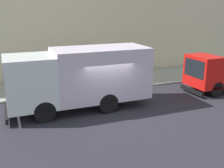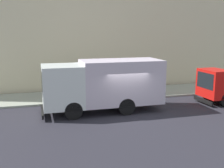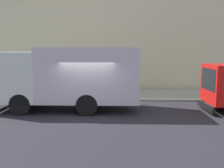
% 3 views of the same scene
% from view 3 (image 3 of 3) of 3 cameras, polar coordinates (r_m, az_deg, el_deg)
% --- Properties ---
extents(ground, '(80.00, 80.00, 0.00)m').
position_cam_3_polar(ground, '(12.00, -5.40, -6.87)').
color(ground, '#282730').
extents(sidewalk, '(3.90, 30.00, 0.13)m').
position_cam_3_polar(sidewalk, '(16.79, -3.21, -2.36)').
color(sidewalk, '#9CA291').
rests_on(sidewalk, ground).
extents(building_facade, '(0.50, 30.00, 11.27)m').
position_cam_3_polar(building_facade, '(19.14, -2.64, 15.65)').
color(building_facade, beige).
rests_on(building_facade, ground).
extents(large_utility_truck, '(2.58, 7.35, 3.17)m').
position_cam_3_polar(large_utility_truck, '(12.62, -10.34, 1.95)').
color(large_utility_truck, silver).
rests_on(large_utility_truck, ground).
extents(pedestrian_walking, '(0.40, 0.40, 1.71)m').
position_cam_3_polar(pedestrian_walking, '(17.70, -4.65, 1.33)').
color(pedestrian_walking, '#26222C').
rests_on(pedestrian_walking, sidewalk).
extents(pedestrian_standing, '(0.43, 0.43, 1.71)m').
position_cam_3_polar(pedestrian_standing, '(17.68, 1.13, 1.32)').
color(pedestrian_standing, '#54474B').
rests_on(pedestrian_standing, sidewalk).
extents(pedestrian_third, '(0.45, 0.45, 1.68)m').
position_cam_3_polar(pedestrian_third, '(16.00, -3.67, 0.61)').
color(pedestrian_third, black).
rests_on(pedestrian_third, sidewalk).
extents(traffic_cone_orange, '(0.51, 0.51, 0.72)m').
position_cam_3_polar(traffic_cone_orange, '(16.12, -18.20, -1.65)').
color(traffic_cone_orange, orange).
rests_on(traffic_cone_orange, sidewalk).
extents(street_sign_post, '(0.44, 0.08, 2.45)m').
position_cam_3_polar(street_sign_post, '(15.36, -9.24, 2.29)').
color(street_sign_post, '#4C5156').
rests_on(street_sign_post, sidewalk).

